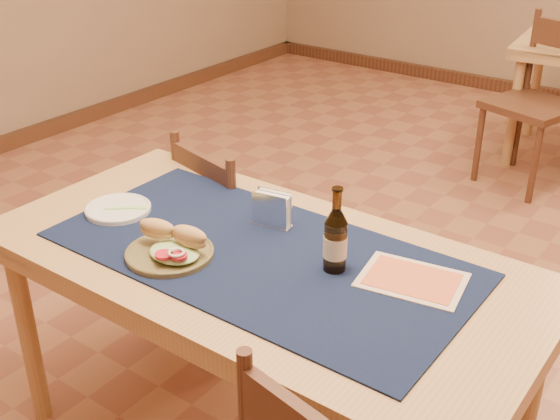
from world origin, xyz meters
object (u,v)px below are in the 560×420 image
Objects in this scene: beer_bottle at (335,240)px; napkin_holder at (272,210)px; main_table at (259,279)px; sandwich_plate at (172,248)px; chair_main_far at (236,236)px.

napkin_holder is (-0.29, 0.10, -0.04)m from beer_bottle.
sandwich_plate is at bearing -139.49° from main_table.
beer_bottle is at bearing -19.48° from napkin_holder.
beer_bottle is 0.31m from napkin_holder.
main_table is 0.27m from sandwich_plate.
beer_bottle is (0.22, 0.05, 0.18)m from main_table.
beer_bottle reaches higher than chair_main_far.
main_table is at bearing -65.63° from napkin_holder.
chair_main_far is 0.90m from beer_bottle.
napkin_holder reaches higher than main_table.
main_table is at bearing -166.17° from beer_bottle.
chair_main_far is 0.76m from sandwich_plate.
napkin_holder is at bearing 160.52° from beer_bottle.
chair_main_far is at bearing 135.67° from main_table.
chair_main_far is (-0.47, 0.46, -0.22)m from main_table.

